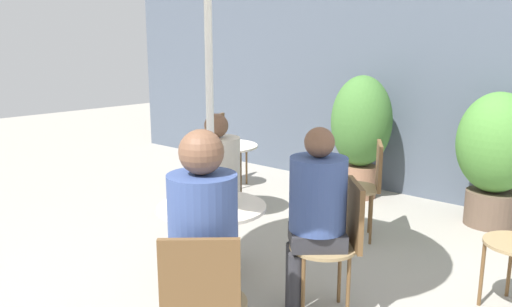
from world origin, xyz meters
TOP-DOWN VIEW (x-y plane):
  - storefront_wall at (0.00, 3.40)m, footprint 10.00×0.06m
  - cafe_table_near at (-0.20, 0.17)m, footprint 0.65×0.65m
  - cafe_table_far at (-1.44, 1.53)m, footprint 0.65×0.65m
  - bistro_chair_0 at (0.31, -0.39)m, footprint 0.47×0.47m
  - bistro_chair_1 at (0.36, 0.68)m, footprint 0.47×0.47m
  - bistro_chair_2 at (-0.71, 0.73)m, footprint 0.47×0.47m
  - bistro_chair_3 at (-2.22, 2.33)m, footprint 0.45×0.44m
  - bistro_chair_5 at (-0.12, 1.92)m, footprint 0.47×0.46m
  - seated_person_0 at (0.22, -0.28)m, footprint 0.41×0.41m
  - seated_person_1 at (0.25, 0.59)m, footprint 0.44×0.43m
  - seated_person_2 at (-0.62, 0.63)m, footprint 0.42×0.42m
  - beer_glass_0 at (-0.33, 0.19)m, footprint 0.07×0.07m
  - beer_glass_1 at (-0.16, 0.05)m, footprint 0.06×0.06m
  - beer_glass_2 at (-0.16, 0.29)m, footprint 0.06×0.06m
  - potted_plant_0 at (-0.77, 2.96)m, footprint 0.65×0.65m
  - potted_plant_1 at (0.60, 2.97)m, footprint 0.69×0.69m

SIDE VIEW (x-z plane):
  - cafe_table_far at x=-1.44m, z-range 0.16..0.87m
  - cafe_table_near at x=-0.20m, z-range 0.16..0.87m
  - bistro_chair_0 at x=0.31m, z-range 0.09..0.94m
  - bistro_chair_1 at x=0.36m, z-range 0.09..0.94m
  - bistro_chair_2 at x=-0.71m, z-range 0.09..0.94m
  - bistro_chair_3 at x=-2.22m, z-range 0.09..0.94m
  - bistro_chair_5 at x=-0.12m, z-range 0.09..0.94m
  - seated_person_2 at x=-0.62m, z-range 0.11..1.29m
  - seated_person_1 at x=0.25m, z-range 0.11..1.29m
  - potted_plant_1 at x=0.60m, z-range 0.08..1.32m
  - seated_person_0 at x=0.22m, z-range 0.12..1.39m
  - potted_plant_0 at x=-0.77m, z-range 0.10..1.44m
  - beer_glass_1 at x=-0.16m, z-range 0.71..0.85m
  - beer_glass_0 at x=-0.33m, z-range 0.71..0.89m
  - beer_glass_2 at x=-0.16m, z-range 0.71..0.90m
  - storefront_wall at x=0.00m, z-range 0.00..3.00m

